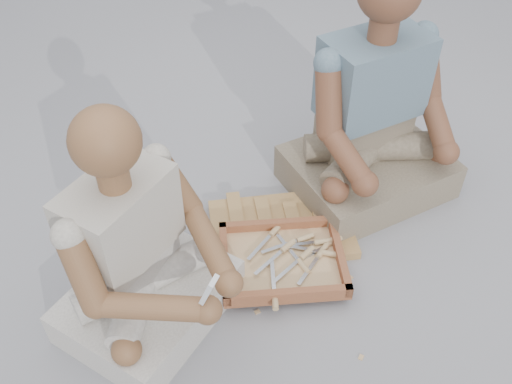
% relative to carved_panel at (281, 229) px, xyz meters
% --- Properties ---
extents(ground, '(60.00, 60.00, 0.00)m').
position_rel_carved_panel_xyz_m(ground, '(0.03, -0.27, -0.02)').
color(ground, '#939398').
rests_on(ground, ground).
extents(carved_panel, '(0.66, 0.55, 0.04)m').
position_rel_carved_panel_xyz_m(carved_panel, '(0.00, 0.00, 0.00)').
color(carved_panel, olive).
rests_on(carved_panel, ground).
extents(tool_tray, '(0.55, 0.49, 0.06)m').
position_rel_carved_panel_xyz_m(tool_tray, '(0.04, -0.19, 0.04)').
color(tool_tray, brown).
rests_on(tool_tray, carved_panel).
extents(chisel_0, '(0.16, 0.17, 0.02)m').
position_rel_carved_panel_xyz_m(chisel_0, '(0.11, -0.19, 0.04)').
color(chisel_0, silver).
rests_on(chisel_0, tool_tray).
extents(chisel_1, '(0.08, 0.22, 0.02)m').
position_rel_carved_panel_xyz_m(chisel_1, '(0.05, -0.37, 0.05)').
color(chisel_1, silver).
rests_on(chisel_1, tool_tray).
extents(chisel_2, '(0.19, 0.15, 0.02)m').
position_rel_carved_panel_xyz_m(chisel_2, '(0.09, -0.08, 0.05)').
color(chisel_2, silver).
rests_on(chisel_2, tool_tray).
extents(chisel_3, '(0.12, 0.20, 0.02)m').
position_rel_carved_panel_xyz_m(chisel_3, '(0.04, -0.15, 0.06)').
color(chisel_3, silver).
rests_on(chisel_3, tool_tray).
extents(chisel_4, '(0.12, 0.20, 0.02)m').
position_rel_carved_panel_xyz_m(chisel_4, '(0.11, -0.16, 0.05)').
color(chisel_4, silver).
rests_on(chisel_4, tool_tray).
extents(chisel_5, '(0.21, 0.10, 0.02)m').
position_rel_carved_panel_xyz_m(chisel_5, '(0.16, -0.08, 0.05)').
color(chisel_5, silver).
rests_on(chisel_5, tool_tray).
extents(chisel_6, '(0.22, 0.02, 0.02)m').
position_rel_carved_panel_xyz_m(chisel_6, '(0.19, -0.13, 0.05)').
color(chisel_6, silver).
rests_on(chisel_6, tool_tray).
extents(chisel_7, '(0.09, 0.21, 0.02)m').
position_rel_carved_panel_xyz_m(chisel_7, '(0.17, -0.14, 0.05)').
color(chisel_7, silver).
rests_on(chisel_7, tool_tray).
extents(chisel_8, '(0.16, 0.18, 0.02)m').
position_rel_carved_panel_xyz_m(chisel_8, '(0.20, -0.07, 0.04)').
color(chisel_8, silver).
rests_on(chisel_8, tool_tray).
extents(chisel_9, '(0.10, 0.21, 0.02)m').
position_rel_carved_panel_xyz_m(chisel_9, '(-0.02, -0.08, 0.05)').
color(chisel_9, silver).
rests_on(chisel_9, tool_tray).
extents(wood_chip_0, '(0.02, 0.02, 0.00)m').
position_rel_carved_panel_xyz_m(wood_chip_0, '(0.24, 0.19, -0.02)').
color(wood_chip_0, '#DAB481').
rests_on(wood_chip_0, ground).
extents(wood_chip_1, '(0.02, 0.02, 0.00)m').
position_rel_carved_panel_xyz_m(wood_chip_1, '(0.30, -0.17, -0.02)').
color(wood_chip_1, '#DAB481').
rests_on(wood_chip_1, ground).
extents(wood_chip_2, '(0.02, 0.02, 0.00)m').
position_rel_carved_panel_xyz_m(wood_chip_2, '(-0.01, -0.23, -0.02)').
color(wood_chip_2, '#DAB481').
rests_on(wood_chip_2, ground).
extents(wood_chip_3, '(0.02, 0.02, 0.00)m').
position_rel_carved_panel_xyz_m(wood_chip_3, '(-0.18, -0.06, -0.02)').
color(wood_chip_3, '#DAB481').
rests_on(wood_chip_3, ground).
extents(wood_chip_4, '(0.02, 0.02, 0.00)m').
position_rel_carved_panel_xyz_m(wood_chip_4, '(0.06, 0.16, -0.02)').
color(wood_chip_4, '#DAB481').
rests_on(wood_chip_4, ground).
extents(wood_chip_5, '(0.02, 0.02, 0.00)m').
position_rel_carved_panel_xyz_m(wood_chip_5, '(-0.22, -0.32, -0.02)').
color(wood_chip_5, '#DAB481').
rests_on(wood_chip_5, ground).
extents(wood_chip_6, '(0.02, 0.02, 0.00)m').
position_rel_carved_panel_xyz_m(wood_chip_6, '(0.37, -0.49, -0.02)').
color(wood_chip_6, '#DAB481').
rests_on(wood_chip_6, ground).
extents(wood_chip_7, '(0.02, 0.02, 0.00)m').
position_rel_carved_panel_xyz_m(wood_chip_7, '(-0.17, -0.09, -0.02)').
color(wood_chip_7, '#DAB481').
rests_on(wood_chip_7, ground).
extents(wood_chip_8, '(0.02, 0.02, 0.00)m').
position_rel_carved_panel_xyz_m(wood_chip_8, '(-0.00, -0.40, -0.02)').
color(wood_chip_8, '#DAB481').
rests_on(wood_chip_8, ground).
extents(wood_chip_9, '(0.02, 0.02, 0.00)m').
position_rel_carved_panel_xyz_m(wood_chip_9, '(0.06, -0.05, -0.02)').
color(wood_chip_9, '#DAB481').
rests_on(wood_chip_9, ground).
extents(wood_chip_10, '(0.02, 0.02, 0.00)m').
position_rel_carved_panel_xyz_m(wood_chip_10, '(0.07, 0.05, -0.02)').
color(wood_chip_10, '#DAB481').
rests_on(wood_chip_10, ground).
extents(wood_chip_11, '(0.02, 0.02, 0.00)m').
position_rel_carved_panel_xyz_m(wood_chip_11, '(0.31, -0.06, -0.02)').
color(wood_chip_11, '#DAB481').
rests_on(wood_chip_11, ground).
extents(wood_chip_12, '(0.02, 0.02, 0.00)m').
position_rel_carved_panel_xyz_m(wood_chip_12, '(-0.24, -0.49, -0.02)').
color(wood_chip_12, '#DAB481').
rests_on(wood_chip_12, ground).
extents(wood_chip_13, '(0.02, 0.02, 0.00)m').
position_rel_carved_panel_xyz_m(wood_chip_13, '(-0.25, 0.03, -0.02)').
color(wood_chip_13, '#DAB481').
rests_on(wood_chip_13, ground).
extents(wood_chip_14, '(0.02, 0.02, 0.00)m').
position_rel_carved_panel_xyz_m(wood_chip_14, '(0.15, 0.13, -0.02)').
color(wood_chip_14, '#DAB481').
rests_on(wood_chip_14, ground).
extents(craftsman, '(0.64, 0.66, 0.86)m').
position_rel_carved_panel_xyz_m(craftsman, '(-0.37, -0.49, 0.27)').
color(craftsman, silver).
rests_on(craftsman, ground).
extents(companion, '(0.81, 0.79, 0.99)m').
position_rel_carved_panel_xyz_m(companion, '(0.29, 0.37, 0.31)').
color(companion, gray).
rests_on(companion, ground).
extents(mobile_phone, '(0.06, 0.05, 0.11)m').
position_rel_carved_panel_xyz_m(mobile_phone, '(-0.09, -0.64, 0.39)').
color(mobile_phone, silver).
rests_on(mobile_phone, craftsman).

